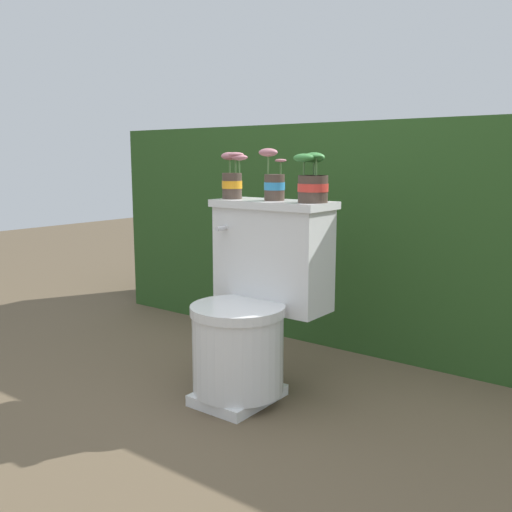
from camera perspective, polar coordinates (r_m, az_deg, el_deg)
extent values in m
plane|color=brown|center=(2.31, -0.63, -14.57)|extent=(12.00, 12.00, 0.00)
cube|color=#284C1E|center=(3.20, 13.13, 2.48)|extent=(3.14, 0.90, 1.12)
cube|color=silver|center=(2.33, -1.74, -13.70)|extent=(0.26, 0.33, 0.04)
cylinder|color=silver|center=(2.27, -1.76, -9.61)|extent=(0.36, 0.36, 0.31)
cylinder|color=silver|center=(2.22, -1.79, -5.39)|extent=(0.37, 0.37, 0.04)
cube|color=silver|center=(2.36, 1.67, -0.23)|extent=(0.48, 0.21, 0.42)
cube|color=silver|center=(2.33, 1.70, 5.20)|extent=(0.50, 0.23, 0.03)
cylinder|color=silver|center=(2.34, -3.51, 2.78)|extent=(0.02, 0.05, 0.02)
cylinder|color=#47382D|center=(2.43, -2.41, 7.02)|extent=(0.08, 0.08, 0.11)
cylinder|color=orange|center=(2.43, -2.41, 7.14)|extent=(0.09, 0.09, 0.03)
cylinder|color=#332319|center=(2.43, -2.42, 8.15)|extent=(0.08, 0.08, 0.01)
cylinder|color=#4C753D|center=(2.42, -1.68, 8.97)|extent=(0.01, 0.01, 0.06)
ellipsoid|color=#B26B75|center=(2.41, -1.68, 9.82)|extent=(0.08, 0.06, 0.02)
cylinder|color=#4C753D|center=(2.45, -2.64, 9.01)|extent=(0.01, 0.01, 0.06)
ellipsoid|color=#B26B75|center=(2.45, -2.65, 9.95)|extent=(0.08, 0.06, 0.03)
cylinder|color=#4C753D|center=(2.43, -2.07, 9.12)|extent=(0.01, 0.01, 0.07)
ellipsoid|color=#B26B75|center=(2.43, -2.08, 10.10)|extent=(0.08, 0.06, 0.02)
cylinder|color=#47382D|center=(2.33, 1.86, 6.87)|extent=(0.08, 0.08, 0.11)
cylinder|color=#2D84BC|center=(2.33, 1.86, 7.00)|extent=(0.08, 0.08, 0.03)
cylinder|color=#332319|center=(2.33, 1.86, 8.02)|extent=(0.08, 0.08, 0.01)
cylinder|color=#4C753D|center=(2.31, 1.22, 9.12)|extent=(0.01, 0.01, 0.08)
ellipsoid|color=#B26B75|center=(2.31, 1.23, 10.32)|extent=(0.08, 0.06, 0.03)
cylinder|color=#4C753D|center=(2.35, 2.48, 8.80)|extent=(0.01, 0.01, 0.05)
ellipsoid|color=#B26B75|center=(2.35, 2.48, 9.52)|extent=(0.05, 0.04, 0.01)
cylinder|color=#47382D|center=(2.23, 5.72, 6.68)|extent=(0.12, 0.12, 0.10)
cylinder|color=red|center=(2.23, 5.72, 6.82)|extent=(0.12, 0.12, 0.03)
cylinder|color=#332319|center=(2.22, 5.74, 7.88)|extent=(0.11, 0.11, 0.01)
cylinder|color=#4C753D|center=(2.21, 6.04, 8.89)|extent=(0.01, 0.01, 0.07)
ellipsoid|color=#387F38|center=(2.21, 6.06, 9.90)|extent=(0.05, 0.04, 0.02)
cylinder|color=#4C753D|center=(2.22, 4.80, 8.77)|extent=(0.01, 0.01, 0.06)
ellipsoid|color=#387F38|center=(2.22, 4.81, 9.75)|extent=(0.09, 0.06, 0.03)
cylinder|color=#4C753D|center=(2.24, 5.80, 8.76)|extent=(0.01, 0.01, 0.06)
ellipsoid|color=#387F38|center=(2.24, 5.82, 9.77)|extent=(0.09, 0.06, 0.04)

